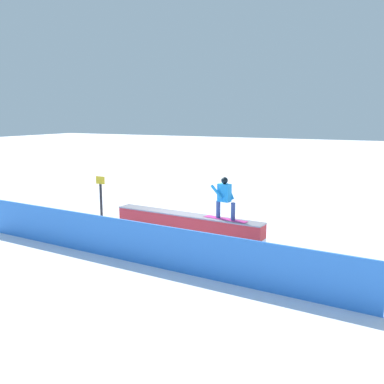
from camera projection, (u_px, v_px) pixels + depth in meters
name	position (u px, v px, depth m)	size (l,w,h in m)	color
ground_plane	(187.00, 236.00, 14.82)	(120.00, 120.00, 0.00)	white
grind_box	(187.00, 226.00, 14.76)	(5.57, 0.99, 0.76)	red
snowboarder	(225.00, 197.00, 13.83)	(1.54, 0.49, 1.37)	#CA2B81
safety_fence	(136.00, 242.00, 12.02)	(12.81, 0.06, 1.19)	blue
trail_marker	(101.00, 197.00, 16.86)	(0.40, 0.10, 1.73)	#262628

